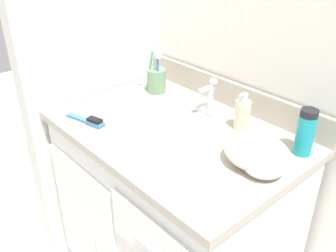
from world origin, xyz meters
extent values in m
cube|color=silver|center=(0.00, 0.35, 1.10)|extent=(1.07, 0.08, 2.20)
cube|color=silver|center=(-0.49, 0.00, 1.10)|extent=(0.08, 0.67, 2.20)
cube|color=white|center=(0.00, 0.00, 0.35)|extent=(0.86, 0.55, 0.71)
cube|color=white|center=(-0.21, -0.29, 0.32)|extent=(0.41, 0.02, 0.57)
cube|color=white|center=(0.21, -0.29, 0.55)|extent=(0.38, 0.02, 0.17)
cube|color=silver|center=(-0.08, -0.30, 0.32)|extent=(0.02, 0.02, 0.09)
cube|color=silver|center=(0.21, -0.30, 0.55)|extent=(0.10, 0.02, 0.01)
cube|color=#B2A899|center=(0.00, 0.00, 0.72)|extent=(0.89, 0.59, 0.03)
ellipsoid|color=#A49A8C|center=(0.00, 0.00, 0.66)|extent=(0.35, 0.30, 0.17)
cylinder|color=silver|center=(0.00, 0.00, 0.58)|extent=(0.03, 0.03, 0.01)
cube|color=#B2A899|center=(0.00, 0.29, 0.79)|extent=(0.89, 0.02, 0.10)
cube|color=silver|center=(0.00, 0.18, 0.75)|extent=(0.09, 0.06, 0.02)
cylinder|color=silver|center=(0.00, 0.18, 0.80)|extent=(0.02, 0.02, 0.08)
cylinder|color=silver|center=(0.00, 0.15, 0.84)|extent=(0.02, 0.06, 0.02)
sphere|color=silver|center=(0.00, 0.19, 0.86)|extent=(0.03, 0.03, 0.03)
cylinder|color=gray|center=(-0.29, 0.16, 0.79)|extent=(0.08, 0.08, 0.10)
cylinder|color=blue|center=(-0.27, 0.15, 0.83)|extent=(0.02, 0.01, 0.16)
cube|color=white|center=(-0.26, 0.15, 0.91)|extent=(0.01, 0.02, 0.03)
cylinder|color=#D13838|center=(-0.30, 0.19, 0.82)|extent=(0.03, 0.04, 0.15)
cube|color=white|center=(-0.31, 0.20, 0.89)|extent=(0.02, 0.02, 0.03)
cylinder|color=green|center=(-0.31, 0.14, 0.83)|extent=(0.03, 0.03, 0.17)
cube|color=white|center=(-0.32, 0.13, 0.92)|extent=(0.02, 0.02, 0.03)
cylinder|color=beige|center=(0.16, 0.17, 0.79)|extent=(0.05, 0.05, 0.11)
cylinder|color=silver|center=(0.16, 0.17, 0.86)|extent=(0.02, 0.02, 0.03)
cylinder|color=silver|center=(0.16, 0.16, 0.87)|extent=(0.01, 0.03, 0.01)
cylinder|color=teal|center=(0.38, 0.19, 0.80)|extent=(0.06, 0.06, 0.13)
cylinder|color=black|center=(0.38, 0.19, 0.88)|extent=(0.05, 0.05, 0.02)
cube|color=teal|center=(-0.28, -0.22, 0.74)|extent=(0.10, 0.05, 0.01)
cube|color=teal|center=(-0.20, -0.20, 0.75)|extent=(0.07, 0.05, 0.02)
cube|color=black|center=(-0.20, -0.20, 0.76)|extent=(0.06, 0.04, 0.01)
ellipsoid|color=white|center=(0.32, 0.04, 0.78)|extent=(0.20, 0.18, 0.08)
ellipsoid|color=white|center=(0.37, 0.01, 0.77)|extent=(0.12, 0.13, 0.06)
camera|label=1|loc=(0.84, -0.78, 1.38)|focal=40.00mm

